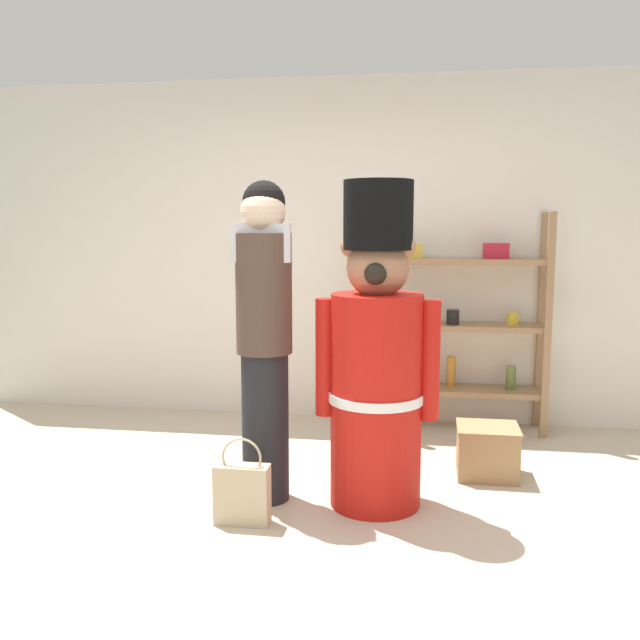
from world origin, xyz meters
name	(u,v)px	position (x,y,z in m)	size (l,w,h in m)	color
ground_plane	(310,540)	(0.00, 0.00, 0.00)	(6.40, 6.40, 0.00)	beige
back_wall	(358,251)	(0.00, 2.20, 1.30)	(6.40, 0.12, 2.60)	silver
merchandise_shelf	(453,323)	(0.72, 1.98, 0.79)	(1.34, 0.35, 1.59)	#93704C
teddy_bear_guard	(376,364)	(0.27, 0.49, 0.77)	(0.66, 0.50, 1.72)	red
person_shopper	(264,329)	(-0.33, 0.46, 0.94)	(0.31, 0.30, 1.73)	black
shopping_bag	(242,493)	(-0.37, 0.13, 0.16)	(0.28, 0.11, 0.45)	#C1AD89
display_crate	(487,451)	(0.91, 1.00, 0.15)	(0.36, 0.33, 0.31)	#9E7A51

